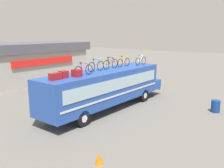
# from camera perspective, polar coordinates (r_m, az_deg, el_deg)

# --- Properties ---
(ground_plane) EXTENTS (120.00, 120.00, 0.00)m
(ground_plane) POSITION_cam_1_polar(r_m,az_deg,el_deg) (18.87, -1.67, -5.96)
(ground_plane) COLOR #605E59
(bus) EXTENTS (12.60, 2.66, 3.03)m
(bus) POSITION_cam_1_polar(r_m,az_deg,el_deg) (18.56, -1.29, -0.52)
(bus) COLOR #23479E
(bus) RESTS_ON ground
(luggage_bag_1) EXTENTS (0.73, 0.40, 0.42)m
(luggage_bag_1) POSITION_cam_1_polar(r_m,az_deg,el_deg) (14.84, -13.09, 1.73)
(luggage_bag_1) COLOR maroon
(luggage_bag_1) RESTS_ON bus
(luggage_bag_2) EXTENTS (0.48, 0.45, 0.44)m
(luggage_bag_2) POSITION_cam_1_polar(r_m,az_deg,el_deg) (15.42, -11.22, 2.22)
(luggage_bag_2) COLOR maroon
(luggage_bag_2) RESTS_ON bus
(luggage_bag_3) EXTENTS (0.52, 0.54, 0.46)m
(luggage_bag_3) POSITION_cam_1_polar(r_m,az_deg,el_deg) (15.68, -8.20, 2.51)
(luggage_bag_3) COLOR maroon
(luggage_bag_3) RESTS_ON bus
(rooftop_bicycle_1) EXTENTS (1.68, 0.44, 0.89)m
(rooftop_bicycle_1) POSITION_cam_1_polar(r_m,az_deg,el_deg) (16.05, -6.62, 3.29)
(rooftop_bicycle_1) COLOR black
(rooftop_bicycle_1) RESTS_ON bus
(rooftop_bicycle_2) EXTENTS (1.67, 0.44, 0.95)m
(rooftop_bicycle_2) POSITION_cam_1_polar(r_m,az_deg,el_deg) (17.74, -3.76, 4.22)
(rooftop_bicycle_2) COLOR black
(rooftop_bicycle_2) RESTS_ON bus
(rooftop_bicycle_3) EXTENTS (1.79, 0.44, 0.94)m
(rooftop_bicycle_3) POSITION_cam_1_polar(r_m,az_deg,el_deg) (19.05, -0.35, 4.77)
(rooftop_bicycle_3) COLOR black
(rooftop_bicycle_3) RESTS_ON bus
(rooftop_bicycle_4) EXTENTS (1.67, 0.44, 0.90)m
(rooftop_bicycle_4) POSITION_cam_1_polar(r_m,az_deg,el_deg) (20.31, 2.73, 5.15)
(rooftop_bicycle_4) COLOR black
(rooftop_bicycle_4) RESTS_ON bus
(rooftop_bicycle_5) EXTENTS (1.67, 0.44, 0.90)m
(rooftop_bicycle_5) POSITION_cam_1_polar(r_m,az_deg,el_deg) (21.45, 6.73, 5.43)
(rooftop_bicycle_5) COLOR black
(rooftop_bicycle_5) RESTS_ON bus
(roadside_building) EXTENTS (14.59, 7.04, 4.60)m
(roadside_building) POSITION_cam_1_polar(r_m,az_deg,el_deg) (31.47, -18.99, 4.98)
(roadside_building) COLOR #9E9E99
(roadside_building) RESTS_ON ground
(trash_bin) EXTENTS (0.64, 0.64, 0.89)m
(trash_bin) POSITION_cam_1_polar(r_m,az_deg,el_deg) (19.69, 22.98, -4.80)
(trash_bin) COLOR navy
(trash_bin) RESTS_ON ground
(traffic_cone) EXTENTS (0.40, 0.40, 0.56)m
(traffic_cone) POSITION_cam_1_polar(r_m,az_deg,el_deg) (11.42, -3.00, -16.90)
(traffic_cone) COLOR orange
(traffic_cone) RESTS_ON ground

